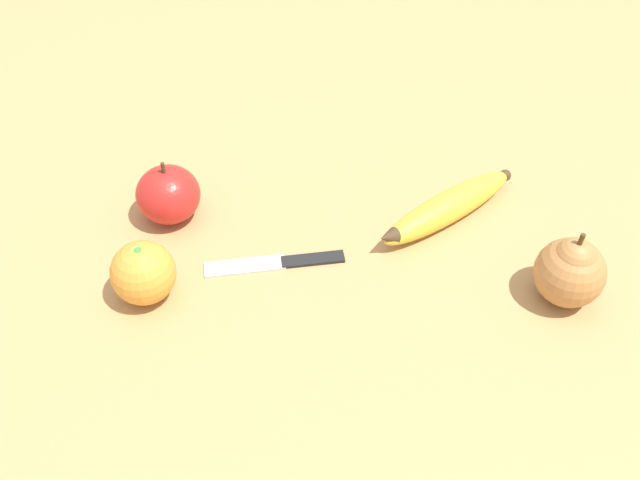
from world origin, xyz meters
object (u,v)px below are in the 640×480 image
(banana, at_px, (447,208))
(paring_knife, at_px, (282,261))
(apple, at_px, (168,195))
(pear, at_px, (571,270))
(orange, at_px, (143,273))

(banana, xyz_separation_m, paring_knife, (0.05, 0.19, -0.01))
(apple, xyz_separation_m, paring_knife, (-0.14, -0.06, -0.03))
(banana, distance_m, pear, 0.16)
(banana, height_order, orange, orange)
(orange, distance_m, pear, 0.44)
(banana, bearing_deg, paring_knife, -16.53)
(orange, xyz_separation_m, pear, (-0.25, -0.35, 0.01))
(orange, relative_size, pear, 0.74)
(banana, bearing_deg, apple, -37.93)
(orange, distance_m, apple, 0.12)
(apple, bearing_deg, pear, -141.45)
(banana, distance_m, apple, 0.32)
(apple, bearing_deg, orange, 140.98)
(orange, height_order, paring_knife, orange)
(banana, bearing_deg, orange, -17.38)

